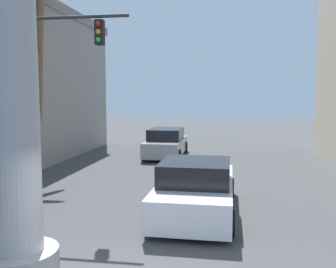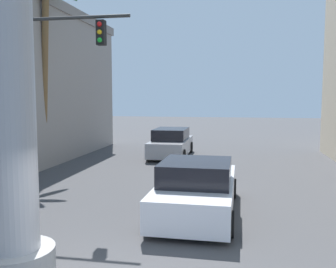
{
  "view_description": "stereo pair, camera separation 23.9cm",
  "coord_description": "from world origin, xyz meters",
  "px_view_note": "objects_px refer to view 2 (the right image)",
  "views": [
    {
      "loc": [
        1.49,
        -5.13,
        3.31
      ],
      "look_at": [
        0.0,
        4.29,
        2.36
      ],
      "focal_mm": 40.0,
      "sensor_mm": 36.0,
      "label": 1
    },
    {
      "loc": [
        1.73,
        -5.09,
        3.31
      ],
      "look_at": [
        0.0,
        4.29,
        2.36
      ],
      "focal_mm": 40.0,
      "sensor_mm": 36.0,
      "label": 2
    }
  ],
  "objects_px": {
    "traffic_light_mast": "(7,71)",
    "palm_tree_mid_left": "(46,43)",
    "car_lead": "(197,189)",
    "car_far": "(171,143)"
  },
  "relations": [
    {
      "from": "traffic_light_mast",
      "to": "palm_tree_mid_left",
      "type": "height_order",
      "value": "palm_tree_mid_left"
    },
    {
      "from": "car_lead",
      "to": "palm_tree_mid_left",
      "type": "distance_m",
      "value": 10.46
    },
    {
      "from": "traffic_light_mast",
      "to": "car_lead",
      "type": "height_order",
      "value": "traffic_light_mast"
    },
    {
      "from": "car_far",
      "to": "palm_tree_mid_left",
      "type": "height_order",
      "value": "palm_tree_mid_left"
    },
    {
      "from": "traffic_light_mast",
      "to": "palm_tree_mid_left",
      "type": "bearing_deg",
      "value": 106.5
    },
    {
      "from": "traffic_light_mast",
      "to": "car_lead",
      "type": "relative_size",
      "value": 1.15
    },
    {
      "from": "car_lead",
      "to": "car_far",
      "type": "relative_size",
      "value": 1.09
    },
    {
      "from": "traffic_light_mast",
      "to": "car_far",
      "type": "bearing_deg",
      "value": 71.62
    },
    {
      "from": "traffic_light_mast",
      "to": "car_lead",
      "type": "xyz_separation_m",
      "value": [
        5.8,
        -0.02,
        -3.37
      ]
    },
    {
      "from": "car_lead",
      "to": "palm_tree_mid_left",
      "type": "height_order",
      "value": "palm_tree_mid_left"
    }
  ]
}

